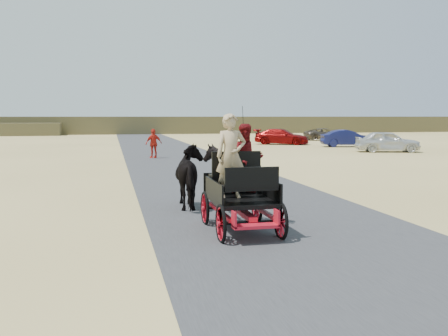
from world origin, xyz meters
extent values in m
plane|color=tan|center=(0.00, 0.00, 0.00)|extent=(140.00, 140.00, 0.00)
cube|color=#38383A|center=(0.00, 0.00, 0.01)|extent=(6.00, 140.00, 0.01)
cube|color=brown|center=(0.00, 62.00, 1.20)|extent=(140.00, 6.00, 2.40)
imported|color=black|center=(-1.59, 3.47, 0.85)|extent=(0.91, 2.01, 1.70)
imported|color=black|center=(-0.49, 3.47, 0.85)|extent=(1.37, 1.54, 1.70)
imported|color=tan|center=(-1.24, 0.52, 1.62)|extent=(0.66, 0.43, 1.80)
imported|color=#660C0F|center=(-0.74, 1.07, 1.51)|extent=(0.77, 0.60, 1.58)
imported|color=red|center=(-1.27, 19.73, 0.86)|extent=(1.09, 0.73, 1.73)
imported|color=silver|center=(14.89, 21.25, 0.73)|extent=(4.63, 2.93, 1.47)
imported|color=navy|center=(14.89, 27.25, 0.68)|extent=(4.36, 2.25, 1.37)
imported|color=maroon|center=(10.83, 31.61, 0.68)|extent=(5.02, 4.03, 1.36)
imported|color=brown|center=(17.88, 38.05, 0.61)|extent=(4.55, 2.36, 1.22)
camera|label=1|loc=(-3.73, -9.77, 2.46)|focal=40.00mm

